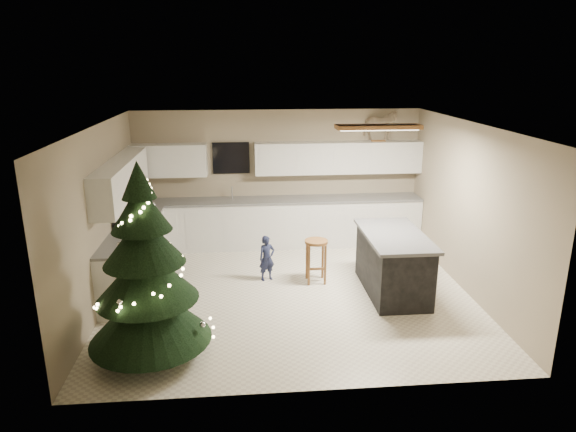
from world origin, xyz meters
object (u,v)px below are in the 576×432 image
object	(u,v)px
bar_stool	(316,251)
toddler	(267,258)
rocking_horse	(379,125)
christmas_tree	(147,280)
island	(393,263)

from	to	relation	value
bar_stool	toddler	size ratio (longest dim) A/B	0.95
bar_stool	rocking_horse	world-z (taller)	rocking_horse
bar_stool	christmas_tree	bearing A→B (deg)	-139.10
toddler	rocking_horse	size ratio (longest dim) A/B	1.01
island	rocking_horse	size ratio (longest dim) A/B	2.27
island	bar_stool	bearing A→B (deg)	156.97
island	bar_stool	xyz separation A→B (m)	(-1.13, 0.48, 0.06)
toddler	christmas_tree	bearing A→B (deg)	-146.48
island	toddler	xyz separation A→B (m)	(-1.92, 0.63, -0.10)
bar_stool	rocking_horse	bearing A→B (deg)	52.86
bar_stool	rocking_horse	xyz separation A→B (m)	(1.46, 1.92, 1.77)
bar_stool	rocking_horse	size ratio (longest dim) A/B	0.96
rocking_horse	christmas_tree	bearing A→B (deg)	160.29
island	christmas_tree	size ratio (longest dim) A/B	0.70
christmas_tree	rocking_horse	xyz separation A→B (m)	(3.77, 3.92, 1.32)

